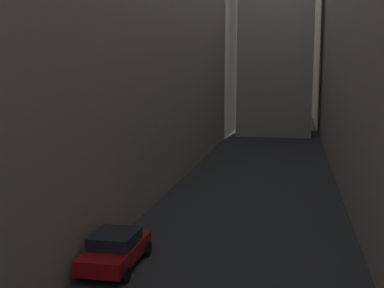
{
  "coord_description": "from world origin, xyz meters",
  "views": [
    {
      "loc": [
        2.44,
        8.91,
        7.71
      ],
      "look_at": [
        0.0,
        20.68,
        5.97
      ],
      "focal_mm": 46.29,
      "sensor_mm": 36.0,
      "label": 1
    }
  ],
  "objects": [
    {
      "name": "ground_plane",
      "position": [
        0.0,
        48.0,
        0.0
      ],
      "size": [
        264.0,
        264.0,
        0.0
      ],
      "primitive_type": "plane",
      "color": "#232326"
    },
    {
      "name": "building_block_left",
      "position": [
        -13.02,
        50.0,
        10.99
      ],
      "size": [
        15.03,
        108.0,
        21.97
      ],
      "primitive_type": "cube",
      "color": "gray",
      "rests_on": "ground"
    },
    {
      "name": "parked_car_left_far",
      "position": [
        -4.4,
        26.82,
        0.74
      ],
      "size": [
        2.03,
        4.07,
        1.42
      ],
      "rotation": [
        0.0,
        0.0,
        1.57
      ],
      "color": "maroon",
      "rests_on": "ground"
    }
  ]
}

